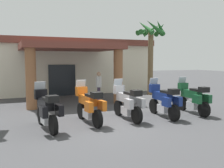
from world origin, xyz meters
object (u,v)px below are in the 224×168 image
at_px(motorcycle_green, 193,98).
at_px(palm_tree_near_portico, 151,40).
at_px(motorcycle_silver, 127,103).
at_px(motel_building, 54,65).
at_px(motorcycle_orange, 89,105).
at_px(pedestrian, 99,85).
at_px(motorcycle_black, 47,110).
at_px(motorcycle_blue, 164,101).

height_order(motorcycle_green, palm_tree_near_portico, palm_tree_near_portico).
relative_size(motorcycle_silver, palm_tree_near_portico, 0.43).
xyz_separation_m(motel_building, motorcycle_green, (4.28, -11.22, -1.30)).
bearing_deg(motorcycle_orange, motel_building, -8.36).
height_order(motel_building, motorcycle_orange, motel_building).
bearing_deg(pedestrian, motel_building, -45.69).
distance_m(motorcycle_orange, pedestrian, 4.89).
distance_m(pedestrian, palm_tree_near_portico, 5.36).
bearing_deg(motorcycle_green, motel_building, 24.38).
height_order(motel_building, motorcycle_black, motel_building).
bearing_deg(pedestrian, motorcycle_blue, 136.92).
relative_size(motel_building, motorcycle_black, 6.44).
xyz_separation_m(motorcycle_orange, palm_tree_near_portico, (6.32, 5.98, 3.06)).
xyz_separation_m(motorcycle_orange, motorcycle_green, (4.83, -0.15, 0.00)).
bearing_deg(motorcycle_green, motorcycle_blue, 96.10).
height_order(pedestrian, palm_tree_near_portico, palm_tree_near_portico).
bearing_deg(motorcycle_black, motorcycle_silver, -93.19).
height_order(motorcycle_orange, pedestrian, pedestrian).
relative_size(motorcycle_black, motorcycle_blue, 1.00).
relative_size(motel_building, motorcycle_orange, 6.43).
distance_m(motorcycle_black, motorcycle_blue, 4.83).
height_order(motorcycle_black, motorcycle_silver, same).
distance_m(motorcycle_orange, palm_tree_near_portico, 9.22).
relative_size(motorcycle_black, pedestrian, 1.27).
bearing_deg(pedestrian, motorcycle_black, 84.80).
height_order(motorcycle_orange, motorcycle_silver, same).
xyz_separation_m(motorcycle_orange, pedestrian, (1.98, 4.46, 0.31)).
relative_size(motorcycle_black, motorcycle_silver, 1.00).
bearing_deg(motorcycle_green, motorcycle_black, 94.40).
relative_size(motorcycle_orange, motorcycle_silver, 1.00).
distance_m(motel_building, motorcycle_orange, 11.16).
relative_size(motel_building, pedestrian, 8.21).
relative_size(motorcycle_blue, palm_tree_near_portico, 0.43).
distance_m(motorcycle_orange, motorcycle_blue, 3.23).
bearing_deg(pedestrian, motorcycle_green, 153.81).
bearing_deg(motorcycle_silver, motorcycle_green, -94.46).
xyz_separation_m(motorcycle_black, motorcycle_orange, (1.61, 0.25, 0.00)).
bearing_deg(motel_building, pedestrian, -77.70).
xyz_separation_m(pedestrian, palm_tree_near_portico, (4.34, 1.52, 2.75)).
bearing_deg(motorcycle_green, pedestrian, 35.22).
height_order(motorcycle_black, motorcycle_orange, same).
distance_m(motel_building, motorcycle_black, 11.60).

